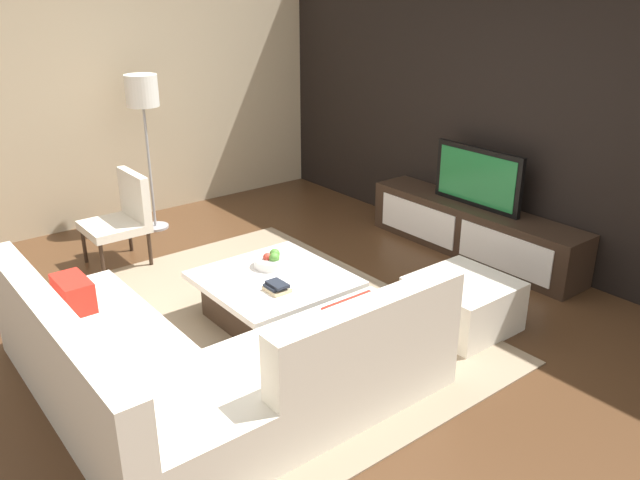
% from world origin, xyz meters
% --- Properties ---
extents(ground_plane, '(14.00, 14.00, 0.00)m').
position_xyz_m(ground_plane, '(0.00, 0.00, 0.00)').
color(ground_plane, '#4C301C').
extents(feature_wall_back, '(6.40, 0.12, 2.80)m').
position_xyz_m(feature_wall_back, '(0.00, 2.70, 1.40)').
color(feature_wall_back, black).
rests_on(feature_wall_back, ground).
extents(side_wall_left, '(0.12, 5.20, 2.80)m').
position_xyz_m(side_wall_left, '(-3.20, 0.20, 1.40)').
color(side_wall_left, '#C6B28E').
rests_on(side_wall_left, ground).
extents(area_rug, '(3.44, 2.49, 0.01)m').
position_xyz_m(area_rug, '(-0.10, 0.00, 0.01)').
color(area_rug, gray).
rests_on(area_rug, ground).
extents(media_console, '(2.33, 0.46, 0.50)m').
position_xyz_m(media_console, '(0.00, 2.40, 0.25)').
color(media_console, '#332319').
rests_on(media_console, ground).
extents(television, '(0.98, 0.06, 0.57)m').
position_xyz_m(television, '(0.00, 2.40, 0.79)').
color(television, black).
rests_on(television, media_console).
extents(sectional_couch, '(2.35, 2.28, 0.82)m').
position_xyz_m(sectional_couch, '(0.50, -0.90, 0.28)').
color(sectional_couch, silver).
rests_on(sectional_couch, ground).
extents(coffee_table, '(1.07, 1.05, 0.38)m').
position_xyz_m(coffee_table, '(-0.10, 0.10, 0.20)').
color(coffee_table, '#332319').
rests_on(coffee_table, ground).
extents(accent_chair_near, '(0.54, 0.54, 0.87)m').
position_xyz_m(accent_chair_near, '(-1.94, -0.35, 0.49)').
color(accent_chair_near, '#332319').
rests_on(accent_chair_near, ground).
extents(floor_lamp, '(0.33, 0.33, 1.65)m').
position_xyz_m(floor_lamp, '(-2.62, 0.25, 1.39)').
color(floor_lamp, '#A5A5AA').
rests_on(floor_lamp, ground).
extents(ottoman, '(0.70, 0.70, 0.40)m').
position_xyz_m(ottoman, '(0.89, 1.18, 0.20)').
color(ottoman, silver).
rests_on(ottoman, ground).
extents(fruit_bowl, '(0.28, 0.28, 0.13)m').
position_xyz_m(fruit_bowl, '(-0.28, 0.20, 0.43)').
color(fruit_bowl, silver).
rests_on(fruit_bowl, coffee_table).
extents(book_stack, '(0.18, 0.15, 0.07)m').
position_xyz_m(book_stack, '(0.12, -0.02, 0.41)').
color(book_stack, '#CCB78C').
rests_on(book_stack, coffee_table).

